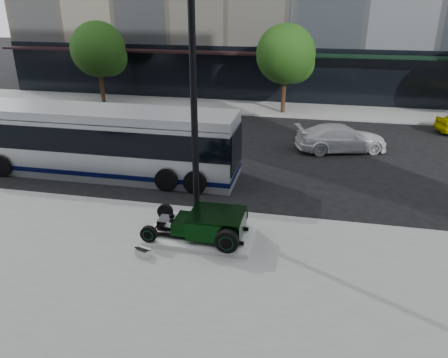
% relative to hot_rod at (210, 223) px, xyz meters
% --- Properties ---
extents(ground, '(120.00, 120.00, 0.00)m').
position_rel_hot_rod_xyz_m(ground, '(-0.12, 4.13, -0.70)').
color(ground, black).
rests_on(ground, ground).
extents(sidewalk_far, '(70.00, 4.00, 0.12)m').
position_rel_hot_rod_xyz_m(sidewalk_far, '(-0.12, 18.13, -0.64)').
color(sidewalk_far, gray).
rests_on(sidewalk_far, ground).
extents(street_trees, '(29.80, 3.80, 5.70)m').
position_rel_hot_rod_xyz_m(street_trees, '(1.03, 17.21, 3.07)').
color(street_trees, black).
rests_on(street_trees, sidewalk_far).
extents(display_plinth, '(3.40, 1.80, 0.15)m').
position_rel_hot_rod_xyz_m(display_plinth, '(-0.33, 0.00, -0.50)').
color(display_plinth, silver).
rests_on(display_plinth, sidewalk_near).
extents(hot_rod, '(3.22, 2.00, 0.81)m').
position_rel_hot_rod_xyz_m(hot_rod, '(0.00, 0.00, 0.00)').
color(hot_rod, black).
rests_on(hot_rod, display_plinth).
extents(info_plaque, '(0.47, 0.41, 0.31)m').
position_rel_hot_rod_xyz_m(info_plaque, '(-1.77, -1.36, -0.45)').
color(info_plaque, silver).
rests_on(info_plaque, sidewalk_near).
extents(lamppost, '(0.40, 0.40, 7.34)m').
position_rel_hot_rod_xyz_m(lamppost, '(-0.81, 1.33, 2.81)').
color(lamppost, black).
rests_on(lamppost, sidewalk_near).
extents(transit_bus, '(12.12, 2.88, 2.92)m').
position_rel_hot_rod_xyz_m(transit_bus, '(-6.07, 4.89, 0.79)').
color(transit_bus, silver).
rests_on(transit_bus, ground).
extents(white_sedan, '(4.95, 3.09, 1.34)m').
position_rel_hot_rod_xyz_m(white_sedan, '(4.43, 10.21, -0.03)').
color(white_sedan, silver).
rests_on(white_sedan, ground).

